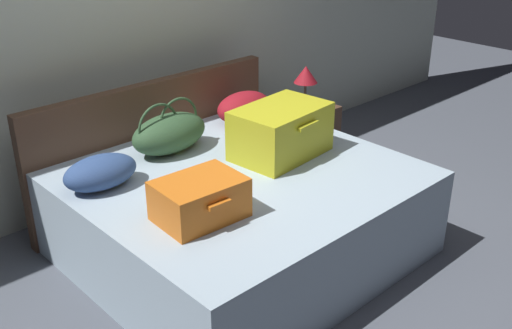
# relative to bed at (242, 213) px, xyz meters

# --- Properties ---
(ground_plane) EXTENTS (12.00, 12.00, 0.00)m
(ground_plane) POSITION_rel_bed_xyz_m (0.00, -0.40, -0.27)
(ground_plane) COLOR #4C515B
(back_wall) EXTENTS (8.00, 0.10, 2.60)m
(back_wall) POSITION_rel_bed_xyz_m (0.00, 1.25, 1.03)
(back_wall) COLOR #B7C1B2
(back_wall) RESTS_ON ground
(bed) EXTENTS (1.87, 1.72, 0.55)m
(bed) POSITION_rel_bed_xyz_m (0.00, 0.00, 0.00)
(bed) COLOR #99ADBC
(bed) RESTS_ON ground
(headboard) EXTENTS (1.91, 0.08, 0.90)m
(headboard) POSITION_rel_bed_xyz_m (0.00, 0.90, 0.18)
(headboard) COLOR #4C3323
(headboard) RESTS_ON ground
(hard_case_large) EXTENTS (0.62, 0.45, 0.32)m
(hard_case_large) POSITION_rel_bed_xyz_m (0.36, 0.03, 0.43)
(hard_case_large) COLOR gold
(hard_case_large) RESTS_ON bed
(hard_case_medium) EXTENTS (0.45, 0.36, 0.21)m
(hard_case_medium) POSITION_rel_bed_xyz_m (-0.50, -0.24, 0.38)
(hard_case_medium) COLOR #D16619
(hard_case_medium) RESTS_ON bed
(duffel_bag) EXTENTS (0.54, 0.31, 0.34)m
(duffel_bag) POSITION_rel_bed_xyz_m (-0.12, 0.55, 0.40)
(duffel_bag) COLOR #2D4C2D
(duffel_bag) RESTS_ON bed
(pillow_near_headboard) EXTENTS (0.44, 0.29, 0.18)m
(pillow_near_headboard) POSITION_rel_bed_xyz_m (-0.69, 0.40, 0.37)
(pillow_near_headboard) COLOR navy
(pillow_near_headboard) RESTS_ON bed
(pillow_center_head) EXTENTS (0.46, 0.31, 0.21)m
(pillow_center_head) POSITION_rel_bed_xyz_m (0.58, 0.62, 0.38)
(pillow_center_head) COLOR maroon
(pillow_center_head) RESTS_ON bed
(nightstand) EXTENTS (0.44, 0.40, 0.51)m
(nightstand) POSITION_rel_bed_xyz_m (1.21, 0.61, -0.02)
(nightstand) COLOR #4C3323
(nightstand) RESTS_ON ground
(table_lamp) EXTENTS (0.18, 0.18, 0.33)m
(table_lamp) POSITION_rel_bed_xyz_m (1.21, 0.61, 0.48)
(table_lamp) COLOR #3F3833
(table_lamp) RESTS_ON nightstand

